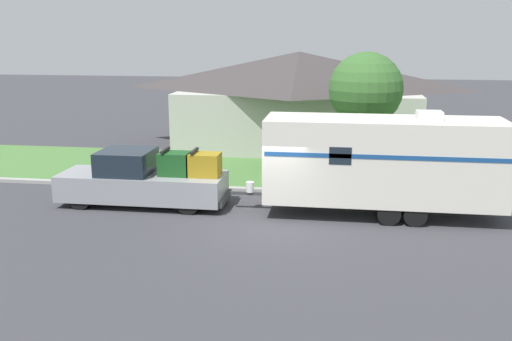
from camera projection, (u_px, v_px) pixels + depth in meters
The scene contains 8 objects.
ground_plane at pixel (266, 224), 18.39m from camera, with size 120.00×120.00×0.00m, color #38383D.
curb_strip at pixel (278, 191), 21.97m from camera, with size 80.00×0.30×0.14m.
lawn_strip at pixel (287, 170), 25.50m from camera, with size 80.00×7.00×0.03m.
house_across_street at pixel (299, 98), 30.32m from camera, with size 13.20×7.56×5.03m.
pickup_truck at pixel (144, 180), 20.26m from camera, with size 6.00×2.00×2.07m.
travel_trailer at pixel (383, 160), 18.86m from camera, with size 9.02×2.33×3.56m.
mailbox at pixel (318, 163), 22.64m from camera, with size 0.48×0.20×1.25m.
tree_in_yard at pixel (366, 90), 23.46m from camera, with size 3.06×3.06×5.26m.
Camera 1 is at (2.21, -17.31, 6.04)m, focal length 40.00 mm.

